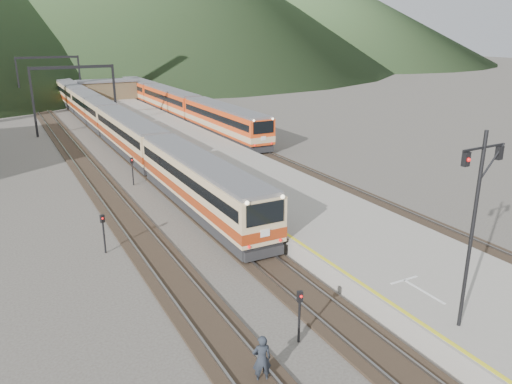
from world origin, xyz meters
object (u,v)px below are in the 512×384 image
main_train (110,122)px  second_train (171,102)px  signal_mast (475,213)px  worker (262,359)px

main_train → second_train: bearing=46.9°
signal_mast → main_train: bearing=93.7°
worker → second_train: bearing=-90.3°
main_train → worker: main_train is taller
second_train → signal_mast: bearing=-98.1°
signal_mast → worker: 9.21m
main_train → signal_mast: size_ratio=9.68×
main_train → second_train: 16.82m
second_train → worker: (-16.19, -57.60, -0.97)m
second_train → worker: 59.84m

